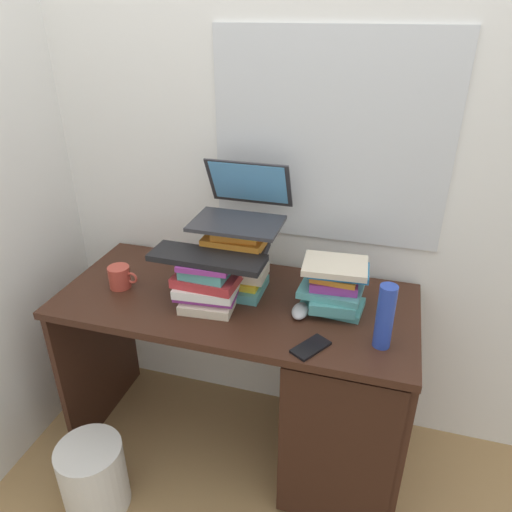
{
  "coord_description": "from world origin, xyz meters",
  "views": [
    {
      "loc": [
        0.52,
        -1.49,
        1.78
      ],
      "look_at": [
        0.07,
        0.03,
        0.96
      ],
      "focal_mm": 33.9,
      "sensor_mm": 36.0,
      "label": 1
    }
  ],
  "objects": [
    {
      "name": "computer_mouse",
      "position": [
        0.26,
        -0.04,
        0.8
      ],
      "size": [
        0.06,
        0.1,
        0.04
      ],
      "primitive_type": "ellipsoid",
      "color": "#A5A8AD",
      "rests_on": "desk"
    },
    {
      "name": "wall_left",
      "position": [
        -0.93,
        0.0,
        1.3
      ],
      "size": [
        0.05,
        6.0,
        2.6
      ],
      "primitive_type": "cube",
      "color": "silver",
      "rests_on": "ground"
    },
    {
      "name": "book_stack_keyboard_riser",
      "position": [
        -0.09,
        -0.07,
        0.87
      ],
      "size": [
        0.24,
        0.19,
        0.19
      ],
      "color": "beige",
      "rests_on": "desk"
    },
    {
      "name": "desk",
      "position": [
        0.35,
        -0.02,
        0.42
      ],
      "size": [
        1.37,
        0.61,
        0.78
      ],
      "color": "#381E14",
      "rests_on": "ground"
    },
    {
      "name": "mug",
      "position": [
        -0.47,
        -0.05,
        0.82
      ],
      "size": [
        0.12,
        0.09,
        0.09
      ],
      "color": "#B23F33",
      "rests_on": "desk"
    },
    {
      "name": "ground_plane",
      "position": [
        0.0,
        0.0,
        0.0
      ],
      "size": [
        6.0,
        6.0,
        0.0
      ],
      "primitive_type": "plane",
      "color": "#9E7A4C"
    },
    {
      "name": "book_stack_side",
      "position": [
        0.37,
        0.04,
        0.87
      ],
      "size": [
        0.25,
        0.21,
        0.19
      ],
      "color": "teal",
      "rests_on": "desk"
    },
    {
      "name": "wastebasket",
      "position": [
        -0.45,
        -0.45,
        0.15
      ],
      "size": [
        0.25,
        0.25,
        0.3
      ],
      "primitive_type": "cylinder",
      "color": "silver",
      "rests_on": "ground"
    },
    {
      "name": "cell_phone",
      "position": [
        0.33,
        -0.22,
        0.78
      ],
      "size": [
        0.13,
        0.15,
        0.01
      ],
      "primitive_type": "cube",
      "rotation": [
        0.0,
        0.0,
        -0.55
      ],
      "color": "black",
      "rests_on": "desk"
    },
    {
      "name": "book_stack_tall",
      "position": [
        -0.01,
        0.06,
        0.91
      ],
      "size": [
        0.24,
        0.2,
        0.28
      ],
      "color": "teal",
      "rests_on": "desk"
    },
    {
      "name": "water_bottle",
      "position": [
        0.55,
        -0.14,
        0.89
      ],
      "size": [
        0.06,
        0.06,
        0.23
      ],
      "primitive_type": "cylinder",
      "color": "#263FA5",
      "rests_on": "desk"
    },
    {
      "name": "keyboard",
      "position": [
        -0.08,
        -0.07,
        0.98
      ],
      "size": [
        0.42,
        0.15,
        0.02
      ],
      "primitive_type": "cube",
      "rotation": [
        0.0,
        0.0,
        -0.02
      ],
      "color": "black",
      "rests_on": "book_stack_keyboard_riser"
    },
    {
      "name": "wall_back",
      "position": [
        0.0,
        0.35,
        1.3
      ],
      "size": [
        6.0,
        0.06,
        2.6
      ],
      "color": "white",
      "rests_on": "ground"
    },
    {
      "name": "laptop",
      "position": [
        -0.01,
        0.13,
        1.11
      ],
      "size": [
        0.33,
        0.32,
        0.21
      ],
      "color": "#2D2D33",
      "rests_on": "book_stack_tall"
    }
  ]
}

